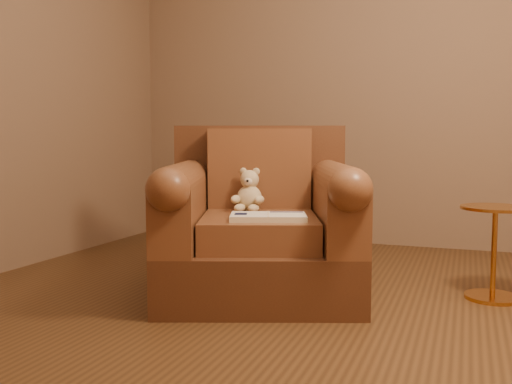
% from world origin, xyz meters
% --- Properties ---
extents(floor, '(4.00, 4.00, 0.00)m').
position_xyz_m(floor, '(0.00, 0.00, 0.00)').
color(floor, brown).
rests_on(floor, ground).
extents(armchair, '(1.28, 1.25, 0.91)m').
position_xyz_m(armchair, '(-0.33, 0.32, 0.35)').
color(armchair, '#55301C').
rests_on(armchair, floor).
extents(teddy_bear, '(0.18, 0.20, 0.25)m').
position_xyz_m(teddy_bear, '(-0.42, 0.38, 0.53)').
color(teddy_bear, beige).
rests_on(teddy_bear, armchair).
extents(guidebook, '(0.43, 0.34, 0.03)m').
position_xyz_m(guidebook, '(-0.20, 0.08, 0.45)').
color(guidebook, beige).
rests_on(guidebook, armchair).
extents(side_table, '(0.35, 0.35, 0.49)m').
position_xyz_m(side_table, '(0.86, 0.61, 0.26)').
color(side_table, '#CA8637').
rests_on(side_table, floor).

